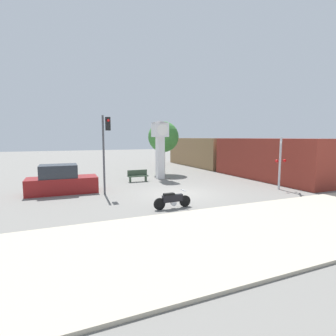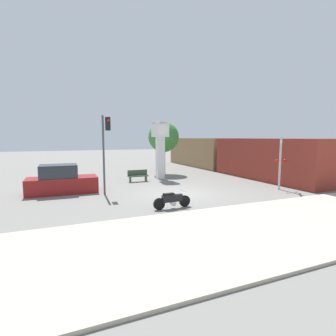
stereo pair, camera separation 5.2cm
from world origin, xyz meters
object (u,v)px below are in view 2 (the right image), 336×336
at_px(clock_tower, 160,140).
at_px(railroad_crossing_signal, 280,161).
at_px(parked_car, 61,181).
at_px(street_tree, 164,137).
at_px(freight_train, 227,155).
at_px(bench, 138,175).
at_px(motorcycle, 172,200).
at_px(traffic_light, 106,141).

bearing_deg(clock_tower, railroad_crossing_signal, -53.14).
relative_size(railroad_crossing_signal, parked_car, 0.83).
bearing_deg(street_tree, clock_tower, -117.87).
xyz_separation_m(freight_train, bench, (-10.33, -2.67, -1.21)).
relative_size(street_tree, parked_car, 1.18).
bearing_deg(bench, clock_tower, 18.93).
distance_m(street_tree, parked_car, 11.13).
bearing_deg(street_tree, parked_car, -148.74).
distance_m(clock_tower, railroad_crossing_signal, 9.51).
height_order(motorcycle, street_tree, street_tree).
height_order(railroad_crossing_signal, parked_car, railroad_crossing_signal).
bearing_deg(bench, street_tree, 43.02).
distance_m(clock_tower, street_tree, 2.92).
xyz_separation_m(traffic_light, parked_car, (-2.55, 1.48, -2.52)).
bearing_deg(bench, traffic_light, -129.59).
relative_size(freight_train, traffic_light, 4.69).
bearing_deg(railroad_crossing_signal, street_tree, 113.00).
distance_m(motorcycle, traffic_light, 5.88).
xyz_separation_m(freight_train, traffic_light, (-13.43, -6.41, 1.57)).
xyz_separation_m(street_tree, parked_car, (-9.21, -5.59, -2.77)).
distance_m(freight_train, railroad_crossing_signal, 9.77).
xyz_separation_m(railroad_crossing_signal, street_tree, (-4.29, 10.11, 1.59)).
distance_m(traffic_light, bench, 5.60).
relative_size(railroad_crossing_signal, street_tree, 0.71).
height_order(motorcycle, clock_tower, clock_tower).
bearing_deg(street_tree, freight_train, -5.57).
bearing_deg(bench, motorcycle, -94.90).
relative_size(clock_tower, street_tree, 0.98).
bearing_deg(clock_tower, street_tree, 62.13).
relative_size(traffic_light, railroad_crossing_signal, 1.36).
distance_m(railroad_crossing_signal, bench, 10.48).
bearing_deg(clock_tower, parked_car, -158.95).
xyz_separation_m(motorcycle, freight_train, (11.05, 10.96, 1.28)).
bearing_deg(parked_car, motorcycle, -49.58).
bearing_deg(parked_car, railroad_crossing_signal, -17.37).
xyz_separation_m(freight_train, railroad_crossing_signal, (-2.48, -9.45, 0.23)).
height_order(street_tree, bench, street_tree).
height_order(traffic_light, bench, traffic_light).
bearing_deg(street_tree, bench, -136.98).
bearing_deg(street_tree, motorcycle, -110.20).
xyz_separation_m(motorcycle, parked_car, (-4.94, 6.03, 0.33)).
relative_size(freight_train, parked_car, 5.32).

